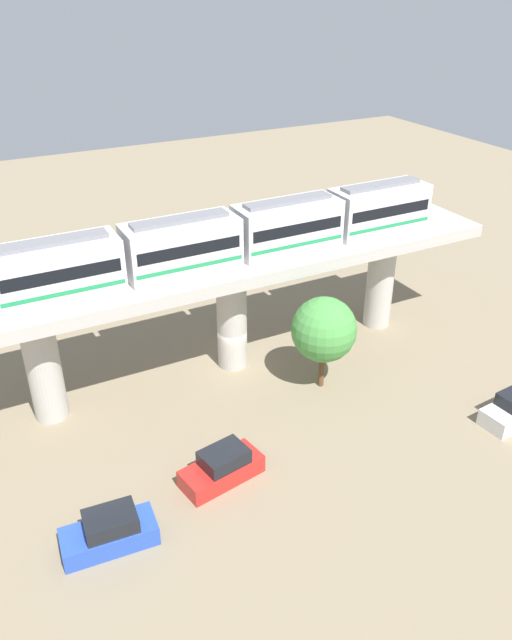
% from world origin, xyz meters
% --- Properties ---
extents(ground_plane, '(120.00, 120.00, 0.00)m').
position_xyz_m(ground_plane, '(0.00, 0.00, 0.00)').
color(ground_plane, '#84755B').
extents(viaduct, '(5.20, 35.80, 7.36)m').
position_xyz_m(viaduct, '(0.00, 0.00, 5.77)').
color(viaduct, '#B7B2AA').
rests_on(viaduct, ground).
extents(train, '(2.64, 27.45, 3.24)m').
position_xyz_m(train, '(0.00, 0.41, 8.90)').
color(train, white).
rests_on(train, viaduct).
extents(parked_car_blue, '(2.14, 4.34, 1.76)m').
position_xyz_m(parked_car_blue, '(10.79, -11.28, 0.74)').
color(parked_car_blue, '#284CB7').
rests_on(parked_car_blue, ground).
extents(parked_car_red, '(2.49, 4.45, 1.76)m').
position_xyz_m(parked_car_red, '(9.35, -5.09, 0.74)').
color(parked_car_red, red).
rests_on(parked_car_red, ground).
extents(tree_near_viaduct, '(3.94, 3.94, 5.98)m').
position_xyz_m(tree_near_viaduct, '(4.73, 3.79, 3.99)').
color(tree_near_viaduct, brown).
rests_on(tree_near_viaduct, ground).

